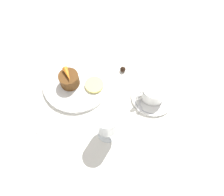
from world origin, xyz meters
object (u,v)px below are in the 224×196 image
object	(u,v)px
wine_glass	(107,123)
dessert_cake	(69,79)
fork	(35,112)
coffee_cup	(154,91)
dinner_plate	(76,82)

from	to	relation	value
wine_glass	dessert_cake	xyz separation A→B (m)	(0.04, -0.20, -0.05)
fork	dessert_cake	xyz separation A→B (m)	(-0.14, -0.04, 0.03)
coffee_cup	dinner_plate	bearing A→B (deg)	-37.27
wine_glass	dessert_cake	bearing A→B (deg)	-79.23
coffee_cup	dessert_cake	xyz separation A→B (m)	(0.22, -0.15, -0.00)
coffee_cup	fork	bearing A→B (deg)	-17.20
dessert_cake	coffee_cup	bearing A→B (deg)	144.89
dessert_cake	wine_glass	bearing A→B (deg)	100.77
dinner_plate	dessert_cake	world-z (taller)	dessert_cake
wine_glass	fork	world-z (taller)	wine_glass
dinner_plate	coffee_cup	xyz separation A→B (m)	(-0.20, 0.15, 0.03)
dinner_plate	coffee_cup	world-z (taller)	coffee_cup
coffee_cup	dessert_cake	bearing A→B (deg)	-35.11
coffee_cup	fork	size ratio (longest dim) A/B	0.59
fork	wine_glass	bearing A→B (deg)	137.90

